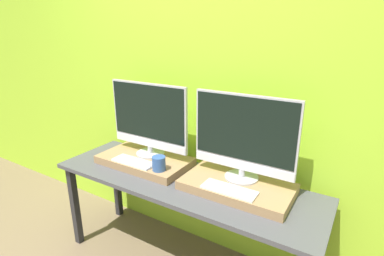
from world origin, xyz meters
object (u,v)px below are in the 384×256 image
(mug, at_px, (159,163))
(monitor_right, at_px, (244,136))
(keyboard_right, at_px, (229,190))
(monitor_left, at_px, (149,118))
(keyboard_left, at_px, (134,162))

(mug, bearing_deg, monitor_right, 19.64)
(keyboard_right, bearing_deg, monitor_left, 166.03)
(keyboard_left, distance_m, keyboard_right, 0.75)
(keyboard_left, xyz_separation_m, monitor_right, (0.75, 0.19, 0.28))
(monitor_left, bearing_deg, monitor_right, 0.00)
(monitor_right, relative_size, keyboard_right, 2.00)
(mug, relative_size, monitor_right, 0.15)
(monitor_left, xyz_separation_m, keyboard_right, (0.75, -0.19, -0.28))
(keyboard_right, bearing_deg, keyboard_left, 180.00)
(keyboard_left, bearing_deg, mug, 0.00)
(keyboard_left, height_order, monitor_right, monitor_right)
(mug, bearing_deg, keyboard_left, 180.00)
(monitor_left, height_order, keyboard_right, monitor_left)
(monitor_left, distance_m, mug, 0.38)
(monitor_right, bearing_deg, keyboard_right, -90.00)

